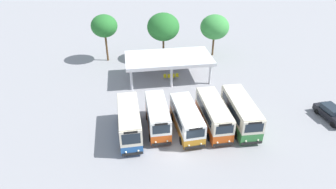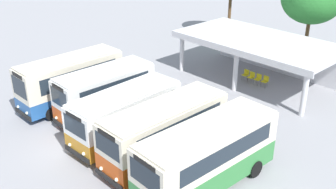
# 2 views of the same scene
# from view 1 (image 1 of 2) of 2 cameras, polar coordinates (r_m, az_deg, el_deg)

# --- Properties ---
(ground_plane) EXTENTS (180.00, 180.00, 0.00)m
(ground_plane) POSITION_cam_1_polar(r_m,az_deg,el_deg) (30.38, 2.39, -10.48)
(ground_plane) COLOR #939399
(city_bus_nearest_orange) EXTENTS (2.40, 7.37, 3.38)m
(city_bus_nearest_orange) POSITION_cam_1_polar(r_m,az_deg,el_deg) (31.10, -7.63, -5.24)
(city_bus_nearest_orange) COLOR black
(city_bus_nearest_orange) RESTS_ON ground
(city_bus_second_in_row) EXTENTS (2.30, 6.58, 3.24)m
(city_bus_second_in_row) POSITION_cam_1_polar(r_m,az_deg,el_deg) (31.79, -2.08, -4.22)
(city_bus_second_in_row) COLOR black
(city_bus_second_in_row) RESTS_ON ground
(city_bus_middle_cream) EXTENTS (2.68, 7.08, 3.01)m
(city_bus_middle_cream) POSITION_cam_1_polar(r_m,az_deg,el_deg) (31.66, 3.68, -4.68)
(city_bus_middle_cream) COLOR black
(city_bus_middle_cream) RESTS_ON ground
(city_bus_fourth_amber) EXTENTS (2.40, 7.53, 3.20)m
(city_bus_fourth_amber) POSITION_cam_1_polar(r_m,az_deg,el_deg) (32.50, 8.95, -3.79)
(city_bus_fourth_amber) COLOR black
(city_bus_fourth_amber) RESTS_ON ground
(city_bus_fifth_blue) EXTENTS (2.63, 7.79, 3.29)m
(city_bus_fifth_blue) POSITION_cam_1_polar(r_m,az_deg,el_deg) (33.36, 14.12, -3.32)
(city_bus_fifth_blue) COLOR black
(city_bus_fifth_blue) RESTS_ON ground
(parked_car_flank) EXTENTS (2.15, 4.48, 1.62)m
(parked_car_flank) POSITION_cam_1_polar(r_m,az_deg,el_deg) (38.94, 29.53, -3.19)
(parked_car_flank) COLOR black
(parked_car_flank) RESTS_ON ground
(terminal_canopy) EXTENTS (12.41, 6.49, 3.40)m
(terminal_canopy) POSITION_cam_1_polar(r_m,az_deg,el_deg) (42.76, -0.04, 6.96)
(terminal_canopy) COLOR silver
(terminal_canopy) RESTS_ON ground
(waiting_chair_end_by_column) EXTENTS (0.45, 0.45, 0.86)m
(waiting_chair_end_by_column) POSITION_cam_1_polar(r_m,az_deg,el_deg) (42.55, -0.59, 3.58)
(waiting_chair_end_by_column) COLOR slate
(waiting_chair_end_by_column) RESTS_ON ground
(waiting_chair_second_from_end) EXTENTS (0.45, 0.45, 0.86)m
(waiting_chair_second_from_end) POSITION_cam_1_polar(r_m,az_deg,el_deg) (42.56, 0.23, 3.59)
(waiting_chair_second_from_end) COLOR slate
(waiting_chair_second_from_end) RESTS_ON ground
(waiting_chair_middle_seat) EXTENTS (0.45, 0.45, 0.86)m
(waiting_chair_middle_seat) POSITION_cam_1_polar(r_m,az_deg,el_deg) (42.66, 1.03, 3.66)
(waiting_chair_middle_seat) COLOR slate
(waiting_chair_middle_seat) RESTS_ON ground
(waiting_chair_fourth_seat) EXTENTS (0.45, 0.45, 0.86)m
(waiting_chair_fourth_seat) POSITION_cam_1_polar(r_m,az_deg,el_deg) (42.82, 1.81, 3.75)
(waiting_chair_fourth_seat) COLOR slate
(waiting_chair_fourth_seat) RESTS_ON ground
(roadside_tree_behind_canopy) EXTENTS (5.19, 5.19, 7.80)m
(roadside_tree_behind_canopy) POSITION_cam_1_polar(r_m,az_deg,el_deg) (47.53, -0.94, 13.19)
(roadside_tree_behind_canopy) COLOR brown
(roadside_tree_behind_canopy) RESTS_ON ground
(roadside_tree_east_of_canopy) EXTENTS (4.78, 4.78, 7.04)m
(roadside_tree_east_of_canopy) POSITION_cam_1_polar(r_m,az_deg,el_deg) (49.98, 9.19, 12.99)
(roadside_tree_east_of_canopy) COLOR brown
(roadside_tree_east_of_canopy) RESTS_ON ground
(roadside_tree_west_of_canopy) EXTENTS (4.18, 4.18, 7.69)m
(roadside_tree_west_of_canopy) POSITION_cam_1_polar(r_m,az_deg,el_deg) (48.02, -12.48, 13.05)
(roadside_tree_west_of_canopy) COLOR brown
(roadside_tree_west_of_canopy) RESTS_ON ground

